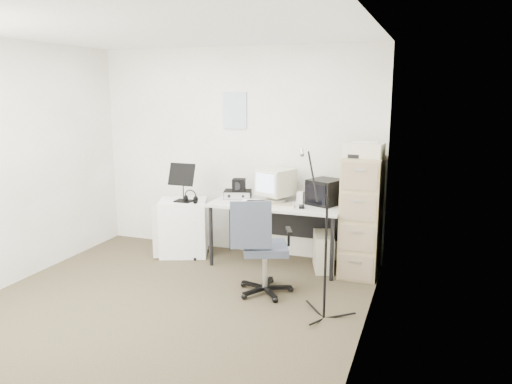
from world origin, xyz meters
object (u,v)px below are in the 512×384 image
(filing_cabinet, at_px, (362,216))
(office_chair, at_px, (265,246))
(side_cart, at_px, (184,227))
(desk, at_px, (277,234))

(filing_cabinet, bearing_deg, office_chair, -132.80)
(office_chair, bearing_deg, side_cart, 126.37)
(desk, distance_m, office_chair, 0.87)
(side_cart, bearing_deg, office_chair, -51.96)
(office_chair, relative_size, side_cart, 1.41)
(filing_cabinet, relative_size, side_cart, 1.89)
(filing_cabinet, height_order, office_chair, filing_cabinet)
(filing_cabinet, relative_size, office_chair, 1.34)
(desk, relative_size, side_cart, 2.18)
(side_cart, bearing_deg, desk, -18.26)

